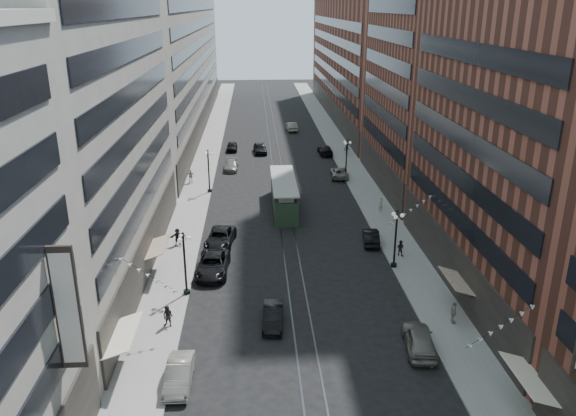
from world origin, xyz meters
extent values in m
plane|color=black|center=(0.00, 60.00, 0.00)|extent=(220.00, 220.00, 0.00)
cube|color=gray|center=(-11.00, 70.00, 0.07)|extent=(4.00, 180.00, 0.15)
cube|color=gray|center=(11.00, 70.00, 0.07)|extent=(4.00, 180.00, 0.15)
cube|color=#2D2D33|center=(-0.70, 70.00, 0.01)|extent=(0.12, 180.00, 0.02)
cube|color=#2D2D33|center=(0.70, 70.00, 0.01)|extent=(0.12, 180.00, 0.02)
cube|color=#9D988C|center=(-17.00, 33.00, 14.00)|extent=(8.00, 36.00, 28.00)
cube|color=#9D988C|center=(-17.00, 96.00, 13.00)|extent=(8.00, 90.00, 26.00)
cube|color=brown|center=(17.00, 28.00, 12.00)|extent=(8.00, 30.00, 24.00)
cube|color=brown|center=(17.00, 56.00, 21.00)|extent=(8.00, 26.00, 42.00)
cube|color=brown|center=(17.00, 105.00, 12.00)|extent=(8.00, 72.00, 24.00)
cylinder|color=black|center=(-9.20, 28.00, 0.30)|extent=(0.56, 0.56, 0.30)
cylinder|color=black|center=(-9.20, 28.00, 2.75)|extent=(0.18, 0.18, 5.20)
sphere|color=black|center=(-9.20, 28.00, 5.55)|extent=(0.24, 0.24, 0.24)
sphere|color=white|center=(-8.75, 28.00, 5.15)|extent=(0.36, 0.36, 0.36)
sphere|color=white|center=(-9.42, 28.39, 5.15)|extent=(0.36, 0.36, 0.36)
sphere|color=white|center=(-9.42, 27.61, 5.15)|extent=(0.36, 0.36, 0.36)
cylinder|color=black|center=(-9.20, 55.00, 0.30)|extent=(0.56, 0.56, 0.30)
cylinder|color=black|center=(-9.20, 55.00, 2.75)|extent=(0.18, 0.18, 5.20)
sphere|color=black|center=(-9.20, 55.00, 5.55)|extent=(0.24, 0.24, 0.24)
sphere|color=white|center=(-8.75, 55.00, 5.15)|extent=(0.36, 0.36, 0.36)
sphere|color=white|center=(-9.42, 55.39, 5.15)|extent=(0.36, 0.36, 0.36)
sphere|color=white|center=(-9.42, 54.61, 5.15)|extent=(0.36, 0.36, 0.36)
cylinder|color=black|center=(9.20, 32.00, 0.30)|extent=(0.56, 0.56, 0.30)
cylinder|color=black|center=(9.20, 32.00, 2.75)|extent=(0.18, 0.18, 5.20)
sphere|color=black|center=(9.20, 32.00, 5.55)|extent=(0.24, 0.24, 0.24)
sphere|color=white|center=(9.65, 32.00, 5.15)|extent=(0.36, 0.36, 0.36)
sphere|color=white|center=(8.97, 32.39, 5.15)|extent=(0.36, 0.36, 0.36)
sphere|color=white|center=(8.97, 31.61, 5.15)|extent=(0.36, 0.36, 0.36)
cylinder|color=black|center=(9.20, 60.00, 0.30)|extent=(0.56, 0.56, 0.30)
cylinder|color=black|center=(9.20, 60.00, 2.75)|extent=(0.18, 0.18, 5.20)
sphere|color=black|center=(9.20, 60.00, 5.55)|extent=(0.24, 0.24, 0.24)
sphere|color=white|center=(9.65, 60.00, 5.15)|extent=(0.36, 0.36, 0.36)
sphere|color=white|center=(8.97, 60.39, 5.15)|extent=(0.36, 0.36, 0.36)
sphere|color=white|center=(8.97, 59.61, 5.15)|extent=(0.36, 0.36, 0.36)
cube|color=#253B28|center=(0.00, 48.69, 1.35)|extent=(2.60, 12.47, 2.70)
cube|color=gray|center=(0.00, 48.69, 3.01)|extent=(1.66, 11.43, 0.62)
cube|color=gray|center=(0.00, 48.69, 3.43)|extent=(2.81, 12.68, 0.16)
cylinder|color=black|center=(0.00, 44.01, 0.36)|extent=(2.39, 0.73, 0.73)
cylinder|color=black|center=(0.00, 53.37, 0.36)|extent=(2.39, 0.73, 0.73)
imported|color=gray|center=(-8.40, 16.28, 0.74)|extent=(1.63, 4.50, 1.48)
imported|color=black|center=(-7.28, 31.95, 0.83)|extent=(3.05, 6.08, 1.65)
imported|color=slate|center=(7.87, 19.07, 0.83)|extent=(2.57, 5.11, 1.67)
imported|color=black|center=(-2.20, 22.97, 0.71)|extent=(1.77, 4.37, 1.41)
imported|color=black|center=(-10.01, 22.99, 0.99)|extent=(0.92, 0.69, 1.67)
imported|color=#9E9283|center=(11.35, 22.17, 1.05)|extent=(0.59, 1.10, 1.80)
imported|color=black|center=(-6.94, 38.23, 0.78)|extent=(3.29, 5.90, 1.56)
imported|color=slate|center=(-6.80, 65.50, 0.69)|extent=(2.01, 4.77, 1.38)
imported|color=black|center=(-7.07, 77.05, 0.72)|extent=(1.74, 4.25, 1.44)
imported|color=black|center=(8.23, 37.76, 0.71)|extent=(2.05, 4.47, 1.42)
imported|color=slate|center=(8.40, 60.81, 0.70)|extent=(2.68, 5.17, 1.39)
imported|color=black|center=(8.01, 73.69, 0.74)|extent=(2.18, 5.11, 1.47)
imported|color=black|center=(-2.45, 75.16, 0.83)|extent=(2.34, 4.99, 1.65)
imported|color=gray|center=(3.84, 91.86, 0.82)|extent=(2.09, 5.10, 1.64)
imported|color=black|center=(-11.16, 38.18, 1.02)|extent=(1.68, 0.85, 1.75)
imported|color=#B9AC99|center=(-11.97, 59.07, 1.08)|extent=(1.13, 0.59, 1.86)
imported|color=black|center=(10.38, 34.42, 0.92)|extent=(0.85, 0.73, 1.54)
imported|color=#BBB59B|center=(11.07, 46.32, 1.09)|extent=(0.82, 0.75, 1.88)
imported|color=black|center=(11.43, 72.91, 1.04)|extent=(1.24, 0.84, 1.78)
camera|label=1|loc=(-3.31, -13.86, 22.78)|focal=35.00mm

